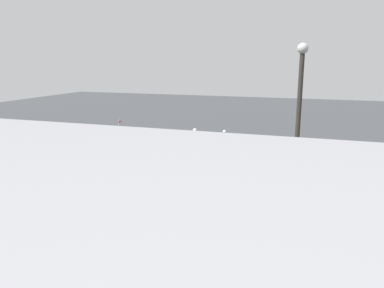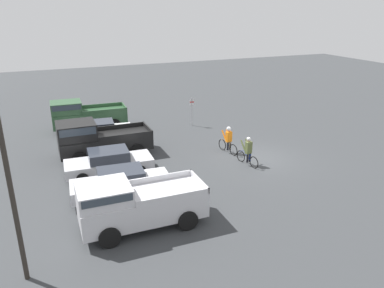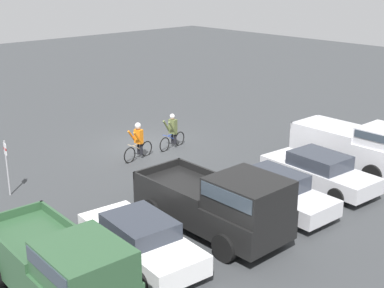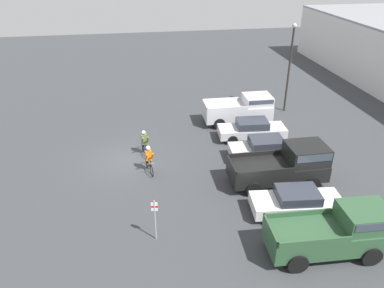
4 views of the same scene
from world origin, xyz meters
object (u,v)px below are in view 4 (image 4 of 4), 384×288
object	(u,v)px
pickup_truck_1	(287,164)
sedan_2	(297,202)
sedan_0	(252,129)
pickup_truck_2	(337,231)
lamppost	(290,62)
fire_lane_sign	(155,216)
sedan_1	(266,148)
cyclist_0	(149,158)
pickup_truck_0	(242,109)
cyclist_1	(144,143)

from	to	relation	value
pickup_truck_1	sedan_2	world-z (taller)	pickup_truck_1
sedan_0	pickup_truck_2	distance (m)	11.23
lamppost	fire_lane_sign	bearing A→B (deg)	-40.74
fire_lane_sign	lamppost	distance (m)	18.11
sedan_2	sedan_1	bearing A→B (deg)	176.11
sedan_1	cyclist_0	xyz separation A→B (m)	(0.32, -7.40, 0.18)
pickup_truck_0	pickup_truck_2	world-z (taller)	pickup_truck_2
sedan_2	fire_lane_sign	size ratio (longest dim) A/B	2.16
pickup_truck_0	lamppost	distance (m)	5.36
sedan_0	pickup_truck_1	distance (m)	5.63
pickup_truck_1	pickup_truck_2	world-z (taller)	pickup_truck_1
pickup_truck_1	pickup_truck_2	size ratio (longest dim) A/B	1.02
cyclist_1	lamppost	distance (m)	13.32
sedan_0	fire_lane_sign	size ratio (longest dim) A/B	2.21
sedan_1	lamppost	world-z (taller)	lamppost
sedan_2	lamppost	size ratio (longest dim) A/B	0.67
pickup_truck_0	cyclist_0	distance (m)	9.51
sedan_2	fire_lane_sign	bearing A→B (deg)	-84.11
sedan_2	cyclist_1	size ratio (longest dim) A/B	2.56
pickup_truck_0	cyclist_1	size ratio (longest dim) A/B	2.80
pickup_truck_1	cyclist_0	bearing A→B (deg)	-108.10
pickup_truck_0	sedan_2	size ratio (longest dim) A/B	1.09
pickup_truck_0	cyclist_0	size ratio (longest dim) A/B	2.81
sedan_0	sedan_1	bearing A→B (deg)	0.65
pickup_truck_0	sedan_0	xyz separation A→B (m)	(2.80, -0.07, -0.40)
sedan_2	cyclist_1	xyz separation A→B (m)	(-7.39, -7.15, 0.16)
sedan_0	pickup_truck_1	world-z (taller)	pickup_truck_1
sedan_1	pickup_truck_1	distance (m)	2.85
lamppost	cyclist_0	bearing A→B (deg)	-56.90
sedan_2	cyclist_0	world-z (taller)	cyclist_0
sedan_2	pickup_truck_2	size ratio (longest dim) A/B	0.88
pickup_truck_1	cyclist_0	world-z (taller)	pickup_truck_1
fire_lane_sign	pickup_truck_2	bearing A→B (deg)	74.78
pickup_truck_0	pickup_truck_2	xyz separation A→B (m)	(14.01, 0.14, 0.05)
pickup_truck_2	lamppost	bearing A→B (deg)	165.60
fire_lane_sign	cyclist_1	bearing A→B (deg)	-179.73
cyclist_0	cyclist_1	size ratio (longest dim) A/B	1.00
pickup_truck_1	sedan_2	size ratio (longest dim) A/B	1.16
sedan_0	cyclist_0	world-z (taller)	cyclist_0
cyclist_0	cyclist_1	world-z (taller)	cyclist_0
pickup_truck_2	fire_lane_sign	bearing A→B (deg)	-105.22
pickup_truck_0	pickup_truck_2	size ratio (longest dim) A/B	0.96
pickup_truck_1	fire_lane_sign	xyz separation A→B (m)	(3.53, -7.67, 0.14)
sedan_1	cyclist_1	distance (m)	7.74
sedan_1	fire_lane_sign	size ratio (longest dim) A/B	2.17
cyclist_1	pickup_truck_1	bearing A→B (deg)	59.21
fire_lane_sign	sedan_1	bearing A→B (deg)	130.22
fire_lane_sign	lamppost	world-z (taller)	lamppost
cyclist_0	pickup_truck_1	bearing A→B (deg)	71.90
sedan_0	lamppost	bearing A→B (deg)	136.35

